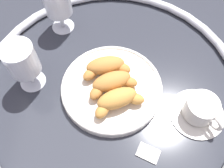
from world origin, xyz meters
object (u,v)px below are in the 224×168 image
Objects in this scene: croissant_small at (112,83)px; juice_glass_right at (23,61)px; pastry_plate at (112,87)px; sugar_packet at (149,153)px; croissant_large at (107,67)px; coffee_cup_near at (201,110)px; croissant_extra at (119,100)px; juice_glass_left at (58,3)px.

croissant_small is 0.22m from juice_glass_right.
sugar_packet is at bearing 116.99° from pastry_plate.
croissant_large is at bearing -174.47° from juice_glass_right.
juice_glass_right is 2.80× the size of sugar_packet.
croissant_small is at bearing -37.17° from sugar_packet.
coffee_cup_near is 0.97× the size of juice_glass_right.
juice_glass_right is (0.23, -0.08, 0.05)m from croissant_extra.
juice_glass_left is (0.13, -0.18, 0.05)m from croissant_large.
croissant_small is at bearing -73.12° from croissant_extra.
croissant_small is at bearing 110.08° from pastry_plate.
croissant_small is 0.22m from coffee_cup_near.
pastry_plate is at bearing -69.92° from croissant_small.
juice_glass_right is at bearing 5.53° from croissant_large.
juice_glass_right reaches higher than croissant_large.
pastry_plate is 0.06m from croissant_extra.
coffee_cup_near reaches higher than pastry_plate.
sugar_packet is (-0.10, 0.21, -0.04)m from croissant_large.
juice_glass_right reaches higher than croissant_extra.
croissant_small is 0.19m from sugar_packet.
croissant_large is at bearing -72.90° from croissant_extra.
croissant_small is 0.28m from juice_glass_left.
juice_glass_right is (0.06, 0.20, 0.00)m from juice_glass_left.
pastry_plate is at bearing 172.98° from juice_glass_right.
pastry_plate is 1.93× the size of coffee_cup_near.
juice_glass_left and juice_glass_right have the same top height.
croissant_large is 0.23m from juice_glass_left.
croissant_small is (-0.00, 0.00, 0.03)m from pastry_plate.
croissant_extra is 0.91× the size of juice_glass_left.
coffee_cup_near is 0.47m from juice_glass_left.
pastry_plate is 5.24× the size of sugar_packet.
coffee_cup_near is at bearing 167.12° from juice_glass_right.
pastry_plate is at bearing 107.13° from croissant_large.
juice_glass_right is (0.42, -0.10, 0.07)m from coffee_cup_near.
juice_glass_left reaches higher than pastry_plate.
juice_glass_left is at bearing -56.46° from pastry_plate.
sugar_packet is at bearing 120.85° from juice_glass_left.
coffee_cup_near is 0.97× the size of juice_glass_left.
croissant_large is at bearing -72.68° from croissant_small.
pastry_plate is 1.87× the size of juice_glass_left.
sugar_packet is at bearing 36.52° from coffee_cup_near.
juice_glass_right reaches higher than croissant_small.
pastry_plate is at bearing -72.93° from croissant_extra.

